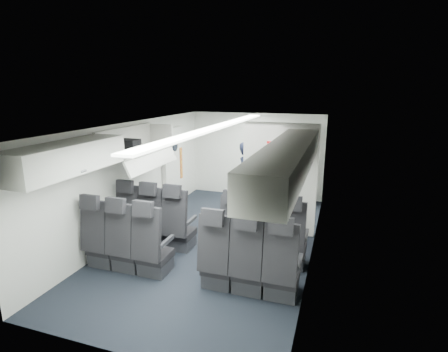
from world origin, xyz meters
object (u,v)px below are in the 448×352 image
Objects in this scene: seat_row_front at (206,232)px; seat_row_mid at (184,255)px; flight_attendant at (247,178)px; carry_on_bag at (128,146)px; boarding_door at (173,167)px; galley_unit at (292,165)px.

seat_row_front is 0.90m from seat_row_mid.
flight_attendant is 2.90m from carry_on_bag.
carry_on_bag is (0.26, -2.16, 0.85)m from boarding_door.
boarding_door is at bearing -155.72° from galley_unit.
seat_row_front is at bearing 3.35° from carry_on_bag.
flight_attendant is at bearing 86.67° from seat_row_front.
boarding_door is (-1.64, 2.99, 0.55)m from seat_row_mid.
boarding_door reaches higher than seat_row_mid.
galley_unit is at bearing 24.28° from boarding_door.
seat_row_front and seat_row_mid have the same top height.
boarding_door is 1.78m from flight_attendant.
carry_on_bag is at bearing 160.54° from flight_attendant.
seat_row_mid is 4.30m from galley_unit.
seat_row_front is 2.23m from flight_attendant.
seat_row_front is 1.75× the size of galley_unit.
seat_row_front is at bearing -169.13° from flight_attendant.
boarding_door is 4.92× the size of carry_on_bag.
flight_attendant is at bearing 3.30° from boarding_door.
galley_unit is (0.95, 4.15, 0.55)m from seat_row_mid.
galley_unit is 1.02× the size of boarding_door.
flight_attendant is (0.13, 2.19, 0.41)m from seat_row_front.
seat_row_front is 2.71m from boarding_door.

